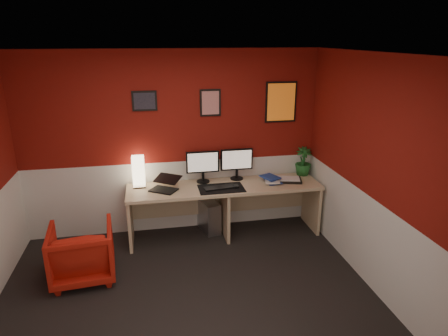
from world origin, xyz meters
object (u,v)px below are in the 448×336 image
laptop (163,183)px  potted_plant (303,161)px  monitor_left (203,162)px  pc_tower (209,215)px  monitor_right (237,159)px  armchair (82,252)px  desk (225,210)px  zen_tray (288,180)px  shoji_lamp (139,172)px

laptop → potted_plant: 2.03m
monitor_left → pc_tower: bearing=-17.3°
monitor_right → armchair: 2.32m
potted_plant → desk: bearing=-169.5°
laptop → monitor_right: (1.04, 0.25, 0.18)m
desk → potted_plant: size_ratio=6.39×
zen_tray → pc_tower: (-1.11, 0.17, -0.52)m
monitor_left → zen_tray: 1.22m
laptop → armchair: (-0.97, -0.68, -0.52)m
monitor_left → potted_plant: (1.46, 0.03, -0.09)m
shoji_lamp → monitor_left: size_ratio=0.69×
pc_tower → armchair: 1.82m
armchair → shoji_lamp: bearing=-131.5°
monitor_right → potted_plant: 0.98m
monitor_left → armchair: bearing=-149.1°
laptop → monitor_left: monitor_left is taller
monitor_left → pc_tower: 0.80m
desk → laptop: size_ratio=7.88×
monitor_right → armchair: monitor_right is taller
laptop → pc_tower: laptop is taller
armchair → monitor_left: bearing=-154.3°
monitor_right → zen_tray: size_ratio=1.66×
zen_tray → monitor_left: bearing=170.9°
laptop → monitor_right: bearing=47.8°
potted_plant → pc_tower: (-1.40, -0.05, -0.71)m
monitor_right → armchair: size_ratio=0.83×
desk → armchair: 1.92m
monitor_left → potted_plant: monitor_left is taller
shoji_lamp → pc_tower: (0.93, -0.01, -0.70)m
desk → shoji_lamp: (-1.12, 0.18, 0.56)m
desk → potted_plant: 1.34m
zen_tray → pc_tower: 1.23m
shoji_lamp → laptop: (0.31, -0.21, -0.09)m
monitor_right → armchair: (-2.00, -0.94, -0.70)m
potted_plant → pc_tower: 1.57m
potted_plant → pc_tower: potted_plant is taller
shoji_lamp → zen_tray: bearing=-4.9°
shoji_lamp → potted_plant: bearing=0.9°
shoji_lamp → laptop: 0.39m
monitor_left → monitor_right: (0.48, 0.03, 0.00)m
potted_plant → laptop: bearing=-172.9°
pc_tower → armchair: (-1.59, -0.89, 0.09)m
desk → monitor_left: monitor_left is taller
monitor_left → armchair: monitor_left is taller
zen_tray → potted_plant: (0.29, 0.21, 0.19)m
laptop → armchair: 1.29m
zen_tray → shoji_lamp: bearing=175.1°
zen_tray → pc_tower: size_ratio=0.78×
zen_tray → armchair: size_ratio=0.50×
pc_tower → shoji_lamp: bearing=165.3°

